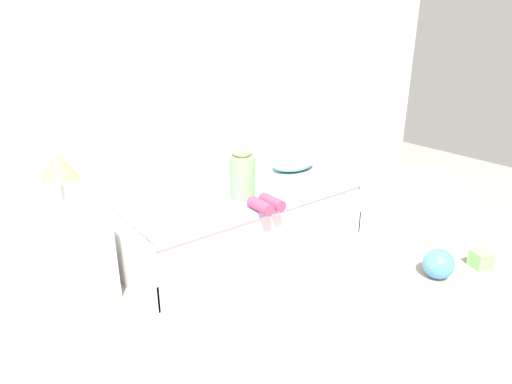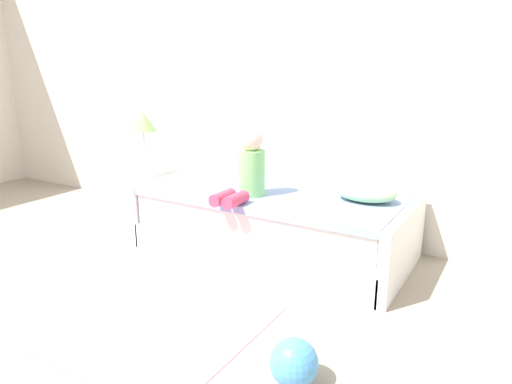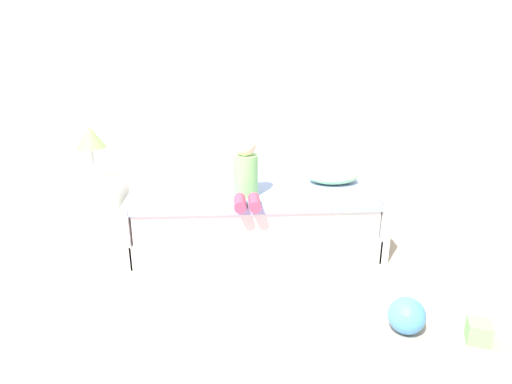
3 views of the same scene
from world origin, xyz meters
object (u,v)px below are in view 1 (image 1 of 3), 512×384
(bed, at_px, (238,217))
(table_lamp, at_px, (59,169))
(pillow, at_px, (293,163))
(toy_ball, at_px, (439,264))
(toy_block, at_px, (480,260))
(nightstand, at_px, (74,258))
(child_figure, at_px, (246,175))

(bed, distance_m, table_lamp, 1.52)
(table_lamp, height_order, pillow, table_lamp)
(toy_ball, height_order, toy_block, toy_ball)
(bed, height_order, nightstand, nightstand)
(table_lamp, height_order, child_figure, table_lamp)
(child_figure, bearing_deg, pillow, 22.68)
(table_lamp, bearing_deg, child_figure, -11.32)
(nightstand, relative_size, toy_ball, 2.62)
(pillow, bearing_deg, table_lamp, -177.93)
(bed, relative_size, toy_block, 15.97)
(table_lamp, xyz_separation_m, toy_block, (2.62, -1.51, -0.87))
(toy_ball, relative_size, toy_block, 1.73)
(nightstand, xyz_separation_m, pillow, (2.06, 0.07, 0.26))
(nightstand, relative_size, child_figure, 1.18)
(nightstand, bearing_deg, pillow, 2.07)
(toy_ball, bearing_deg, child_figure, 129.88)
(nightstand, relative_size, toy_block, 4.54)
(bed, distance_m, toy_ball, 1.62)
(pillow, xyz_separation_m, toy_block, (0.56, -1.58, -0.50))
(child_figure, bearing_deg, nightstand, 168.68)
(pillow, distance_m, toy_ball, 1.54)
(toy_block, bearing_deg, pillow, 109.51)
(nightstand, xyz_separation_m, toy_block, (2.62, -1.51, -0.23))
(nightstand, distance_m, toy_block, 3.03)
(toy_block, bearing_deg, child_figure, 137.03)
(pillow, height_order, toy_ball, pillow)
(table_lamp, distance_m, child_figure, 1.32)
(bed, xyz_separation_m, nightstand, (-1.35, 0.03, 0.05))
(toy_block, bearing_deg, nightstand, 150.03)
(nightstand, height_order, pillow, pillow)
(toy_ball, xyz_separation_m, toy_block, (0.40, -0.12, -0.05))
(bed, height_order, toy_ball, bed)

